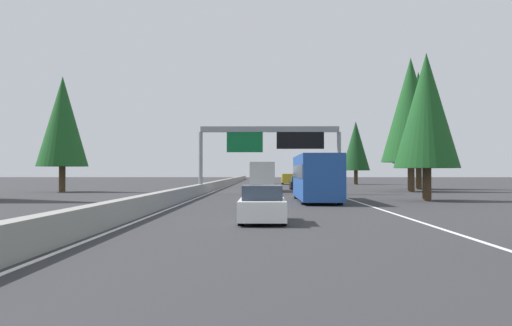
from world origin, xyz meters
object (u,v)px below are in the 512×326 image
conifer_right_near (427,111)px  conifer_right_far (418,118)px  bus_far_left (316,176)px  pickup_mid_center (266,178)px  sign_gantry_overhead (272,140)px  sedan_mid_left (262,205)px  sedan_mid_right (298,183)px  conifer_right_mid (411,110)px  conifer_right_distant (356,146)px  minivan_far_center (288,178)px  box_truck_distant_a (262,176)px  sedan_distant_b (266,182)px  conifer_left_mid (62,121)px

conifer_right_near → conifer_right_far: (26.75, -6.52, 1.99)m
bus_far_left → pickup_mid_center: (56.30, 3.24, -0.80)m
sign_gantry_overhead → sedan_mid_left: 29.21m
sign_gantry_overhead → conifer_right_near: conifer_right_near is taller
sedan_mid_right → conifer_right_near: bearing=-164.1°
conifer_right_mid → conifer_right_distant: conifer_right_mid is taller
minivan_far_center → box_truck_distant_a: size_ratio=0.59×
sign_gantry_overhead → pickup_mid_center: sign_gantry_overhead is taller
bus_far_left → pickup_mid_center: bus_far_left is taller
conifer_right_distant → conifer_right_near: bearing=176.3°
sedan_distant_b → conifer_right_distant: 22.24m
conifer_right_near → sedan_distant_b: bearing=16.6°
box_truck_distant_a → conifer_left_mid: size_ratio=0.74×
conifer_right_mid → conifer_right_far: 8.75m
minivan_far_center → box_truck_distant_a: box_truck_distant_a is taller
box_truck_distant_a → conifer_right_distant: 37.05m
conifer_left_mid → conifer_right_distant: bearing=-44.4°
sedan_mid_right → minivan_far_center: 27.52m
bus_far_left → sedan_distant_b: 37.76m
conifer_right_near → conifer_left_mid: bearing=60.9°
sedan_mid_right → conifer_right_mid: conifer_right_mid is taller
conifer_right_mid → sign_gantry_overhead: bearing=116.3°
conifer_right_far → bus_far_left: bearing=152.7°
box_truck_distant_a → conifer_right_near: size_ratio=0.83×
conifer_right_distant → conifer_left_mid: 49.62m
pickup_mid_center → conifer_right_near: conifer_right_near is taller
pickup_mid_center → conifer_right_far: 34.40m
sedan_mid_right → conifer_right_mid: (-7.37, -10.93, 7.54)m
pickup_mid_center → box_truck_distant_a: bearing=179.3°
conifer_right_distant → sedan_mid_right: bearing=158.2°
pickup_mid_center → conifer_left_mid: conifer_left_mid is taller
box_truck_distant_a → conifer_right_distant: bearing=-23.8°
sedan_mid_right → box_truck_distant_a: (-6.70, 4.03, 0.93)m
conifer_right_mid → pickup_mid_center: bearing=21.5°
sign_gantry_overhead → pickup_mid_center: size_ratio=2.26×
sedan_mid_left → conifer_left_mid: bearing=29.9°
box_truck_distant_a → conifer_right_distant: conifer_right_distant is taller
sedan_mid_left → conifer_right_distant: bearing=-11.8°
sign_gantry_overhead → pickup_mid_center: 44.11m
conifer_right_near → conifer_right_mid: size_ratio=0.76×
sedan_mid_left → sedan_distant_b: 54.15m
sedan_mid_left → conifer_right_far: size_ratio=0.33×
conifer_right_far → conifer_left_mid: 38.97m
sign_gantry_overhead → conifer_left_mid: (5.88, 20.76, 2.21)m
sedan_mid_left → conifer_right_mid: bearing=-22.5°
bus_far_left → conifer_right_mid: size_ratio=0.85×
sedan_mid_left → sedan_mid_right: 43.44m
box_truck_distant_a → conifer_right_far: bearing=-67.1°
minivan_far_center → conifer_right_mid: 37.29m
sign_gantry_overhead → sedan_mid_left: (-28.90, 0.76, -4.12)m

